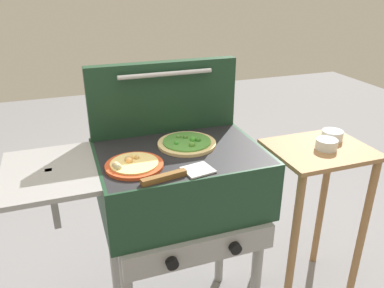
% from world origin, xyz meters
% --- Properties ---
extents(grill, '(0.96, 0.53, 0.90)m').
position_xyz_m(grill, '(-0.01, -0.00, 0.76)').
color(grill, '#193823').
rests_on(grill, ground_plane).
extents(grill_lid_open, '(0.63, 0.08, 0.30)m').
position_xyz_m(grill_lid_open, '(0.00, 0.21, 1.05)').
color(grill_lid_open, '#193823').
rests_on(grill_lid_open, grill).
extents(pizza_veggie, '(0.23, 0.23, 0.03)m').
position_xyz_m(pizza_veggie, '(0.04, 0.04, 0.91)').
color(pizza_veggie, '#E0C17F').
rests_on(pizza_veggie, grill).
extents(pizza_cheese, '(0.21, 0.21, 0.03)m').
position_xyz_m(pizza_cheese, '(-0.20, -0.08, 0.91)').
color(pizza_cheese, '#C64723').
rests_on(pizza_cheese, grill).
extents(spatula, '(0.27, 0.11, 0.02)m').
position_xyz_m(spatula, '(-0.07, -0.19, 0.91)').
color(spatula, '#B7BABF').
rests_on(spatula, grill).
extents(prep_table, '(0.44, 0.36, 0.81)m').
position_xyz_m(prep_table, '(0.66, 0.00, 0.57)').
color(prep_table, olive).
rests_on(prep_table, ground_plane).
extents(topping_bowl_near, '(0.10, 0.10, 0.04)m').
position_xyz_m(topping_bowl_near, '(0.76, 0.06, 0.83)').
color(topping_bowl_near, silver).
rests_on(topping_bowl_near, prep_table).
extents(topping_bowl_far, '(0.10, 0.10, 0.04)m').
position_xyz_m(topping_bowl_far, '(0.67, -0.02, 0.83)').
color(topping_bowl_far, silver).
rests_on(topping_bowl_far, prep_table).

